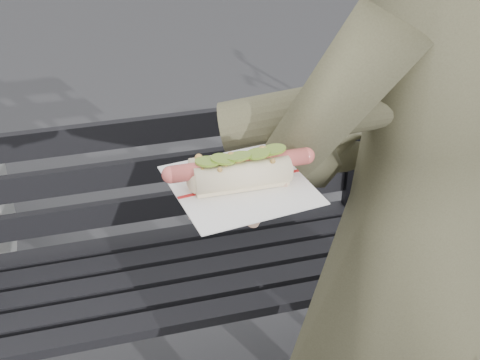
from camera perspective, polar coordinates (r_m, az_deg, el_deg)
name	(u,v)px	position (r m, az deg, el deg)	size (l,w,h in m)	color
park_bench	(147,248)	(1.96, -7.93, -5.78)	(1.50, 0.44, 0.88)	black
person	(413,242)	(1.35, 14.53, -5.12)	(0.67, 0.44, 1.84)	#494731
held_hotdog	(343,120)	(1.07, 8.76, 5.04)	(0.62, 0.33, 0.20)	#494731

